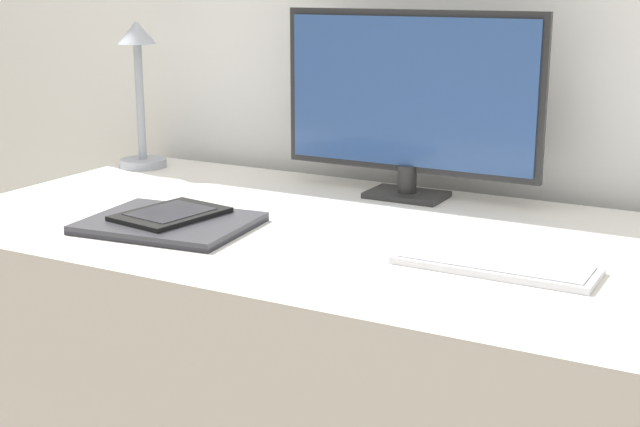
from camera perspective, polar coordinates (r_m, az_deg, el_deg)
name	(u,v)px	position (r m, az deg, el deg)	size (l,w,h in m)	color
desk	(344,412)	(1.81, 1.56, -12.59)	(1.59, 0.80, 0.75)	silver
monitor	(408,99)	(1.89, 5.63, 7.31)	(0.57, 0.11, 0.39)	#262626
keyboard	(496,265)	(1.47, 11.17, -3.23)	(0.32, 0.12, 0.01)	silver
laptop	(169,223)	(1.70, -9.61, -0.62)	(0.32, 0.27, 0.02)	#232328
ereader	(171,214)	(1.72, -9.54, -0.03)	(0.17, 0.22, 0.01)	black
desk_lamp	(139,84)	(2.24, -11.50, 8.15)	(0.12, 0.12, 0.36)	#999EA8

